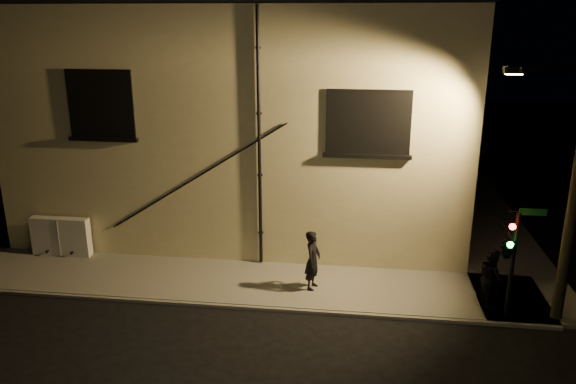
# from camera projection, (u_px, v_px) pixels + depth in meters

# --- Properties ---
(ground) EXTENTS (90.00, 90.00, 0.00)m
(ground) POSITION_uv_depth(u_px,v_px,m) (305.00, 312.00, 16.08)
(ground) COLOR black
(sidewalk) EXTENTS (21.00, 16.00, 0.12)m
(sidewalk) POSITION_uv_depth(u_px,v_px,m) (351.00, 252.00, 20.07)
(sidewalk) COLOR slate
(sidewalk) RESTS_ON ground
(building) EXTENTS (16.20, 12.23, 8.80)m
(building) POSITION_uv_depth(u_px,v_px,m) (257.00, 108.00, 23.64)
(building) COLOR beige
(building) RESTS_ON ground
(utility_cabinet) EXTENTS (2.07, 0.35, 1.36)m
(utility_cabinet) POSITION_uv_depth(u_px,v_px,m) (61.00, 236.00, 19.47)
(utility_cabinet) COLOR silver
(utility_cabinet) RESTS_ON sidewalk
(pedestrian_a) EXTENTS (0.60, 0.76, 1.86)m
(pedestrian_a) POSITION_uv_depth(u_px,v_px,m) (313.00, 260.00, 16.98)
(pedestrian_a) COLOR black
(pedestrian_a) RESTS_ON sidewalk
(pedestrian_b) EXTENTS (0.78, 0.93, 1.70)m
(pedestrian_b) POSITION_uv_depth(u_px,v_px,m) (491.00, 277.00, 16.06)
(pedestrian_b) COLOR black
(pedestrian_b) RESTS_ON sidewalk
(traffic_signal) EXTENTS (1.12, 1.83, 3.17)m
(traffic_signal) POSITION_uv_depth(u_px,v_px,m) (508.00, 247.00, 14.93)
(traffic_signal) COLOR black
(traffic_signal) RESTS_ON sidewalk
(streetlamp_pole) EXTENTS (2.03, 1.39, 7.36)m
(streetlamp_pole) POSITION_uv_depth(u_px,v_px,m) (572.00, 186.00, 14.53)
(streetlamp_pole) COLOR black
(streetlamp_pole) RESTS_ON ground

